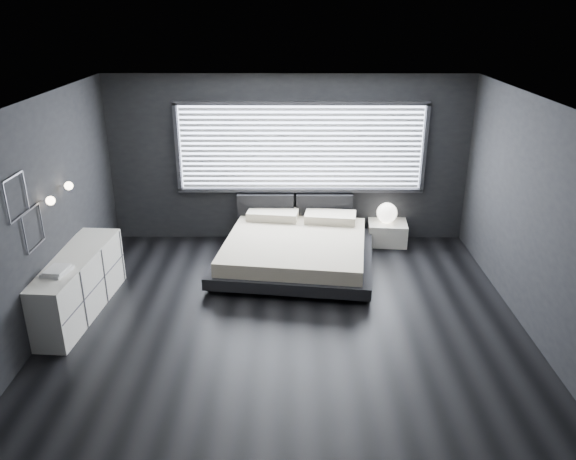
{
  "coord_description": "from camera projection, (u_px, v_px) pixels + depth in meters",
  "views": [
    {
      "loc": [
        0.05,
        -6.37,
        3.82
      ],
      "look_at": [
        0.0,
        0.85,
        0.9
      ],
      "focal_mm": 35.0,
      "sensor_mm": 36.0,
      "label": 1
    }
  ],
  "objects": [
    {
      "name": "bed",
      "position": [
        296.0,
        249.0,
        8.71
      ],
      "size": [
        2.62,
        2.53,
        0.61
      ],
      "color": "black",
      "rests_on": "ground"
    },
    {
      "name": "headboard",
      "position": [
        295.0,
        209.0,
        9.57
      ],
      "size": [
        1.96,
        0.16,
        0.52
      ],
      "color": "black",
      "rests_on": "ground"
    },
    {
      "name": "wall_art_lower",
      "position": [
        33.0,
        228.0,
        6.56
      ],
      "size": [
        0.01,
        0.48,
        0.48
      ],
      "color": "#47474C",
      "rests_on": "ground"
    },
    {
      "name": "room",
      "position": [
        288.0,
        218.0,
        6.81
      ],
      "size": [
        6.04,
        6.0,
        2.8
      ],
      "color": "black",
      "rests_on": "ground"
    },
    {
      "name": "sconce_far",
      "position": [
        69.0,
        186.0,
        7.36
      ],
      "size": [
        0.18,
        0.11,
        0.11
      ],
      "color": "silver",
      "rests_on": "ground"
    },
    {
      "name": "wall_art_upper",
      "position": [
        16.0,
        197.0,
        6.15
      ],
      "size": [
        0.01,
        0.48,
        0.48
      ],
      "color": "#47474C",
      "rests_on": "ground"
    },
    {
      "name": "book_stack",
      "position": [
        57.0,
        271.0,
        6.76
      ],
      "size": [
        0.33,
        0.39,
        0.07
      ],
      "color": "silver",
      "rests_on": "dresser"
    },
    {
      "name": "dresser",
      "position": [
        76.0,
        285.0,
        7.35
      ],
      "size": [
        0.71,
        2.04,
        0.8
      ],
      "color": "silver",
      "rests_on": "ground"
    },
    {
      "name": "window",
      "position": [
        301.0,
        148.0,
        9.23
      ],
      "size": [
        4.14,
        0.09,
        1.52
      ],
      "color": "white",
      "rests_on": "ground"
    },
    {
      "name": "orb_lamp",
      "position": [
        387.0,
        213.0,
        9.45
      ],
      "size": [
        0.34,
        0.34,
        0.34
      ],
      "primitive_type": "sphere",
      "color": "white",
      "rests_on": "nightstand"
    },
    {
      "name": "nightstand",
      "position": [
        387.0,
        233.0,
        9.58
      ],
      "size": [
        0.69,
        0.59,
        0.38
      ],
      "primitive_type": "cube",
      "rotation": [
        0.0,
        0.0,
        -0.09
      ],
      "color": "silver",
      "rests_on": "ground"
    },
    {
      "name": "sconce_near",
      "position": [
        50.0,
        201.0,
        6.8
      ],
      "size": [
        0.18,
        0.11,
        0.11
      ],
      "color": "silver",
      "rests_on": "ground"
    }
  ]
}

